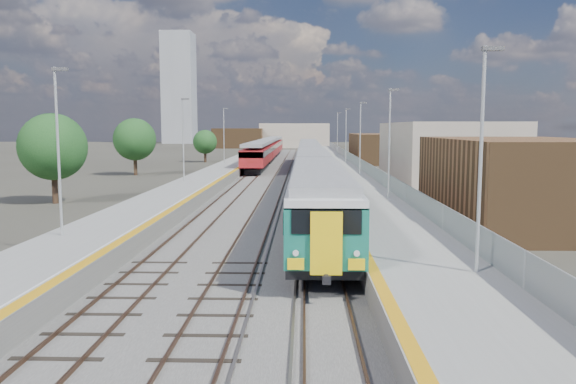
{
  "coord_description": "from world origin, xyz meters",
  "views": [
    {
      "loc": [
        0.75,
        -16.72,
        5.89
      ],
      "look_at": [
        -0.16,
        15.21,
        2.2
      ],
      "focal_mm": 35.0,
      "sensor_mm": 36.0,
      "label": 1
    }
  ],
  "objects": [
    {
      "name": "buildings",
      "position": [
        -18.12,
        138.6,
        10.7
      ],
      "size": [
        72.0,
        185.5,
        40.0
      ],
      "color": "brown",
      "rests_on": "ground"
    },
    {
      "name": "tree_d",
      "position": [
        19.4,
        71.08,
        4.06
      ],
      "size": [
        4.76,
        4.76,
        6.45
      ],
      "color": "#382619",
      "rests_on": "ground"
    },
    {
      "name": "platform_right",
      "position": [
        5.28,
        52.49,
        0.54
      ],
      "size": [
        4.7,
        155.0,
        8.52
      ],
      "color": "slate",
      "rests_on": "ground"
    },
    {
      "name": "tree_b",
      "position": [
        -20.03,
        51.74,
        4.41
      ],
      "size": [
        5.16,
        5.16,
        7.0
      ],
      "color": "#382619",
      "rests_on": "ground"
    },
    {
      "name": "tree_c",
      "position": [
        -15.96,
        77.83,
        3.43
      ],
      "size": [
        4.03,
        4.03,
        5.46
      ],
      "color": "#382619",
      "rests_on": "ground"
    },
    {
      "name": "ground",
      "position": [
        0.0,
        50.0,
        0.0
      ],
      "size": [
        320.0,
        320.0,
        0.0
      ],
      "primitive_type": "plane",
      "color": "#47443A",
      "rests_on": "ground"
    },
    {
      "name": "green_train",
      "position": [
        1.5,
        42.1,
        2.26
      ],
      "size": [
        2.91,
        81.05,
        3.21
      ],
      "color": "black",
      "rests_on": "ground"
    },
    {
      "name": "red_train",
      "position": [
        -5.5,
        79.12,
        2.21
      ],
      "size": [
        2.96,
        60.06,
        3.74
      ],
      "color": "black",
      "rests_on": "ground"
    },
    {
      "name": "ballast_bed",
      "position": [
        -2.25,
        52.5,
        0.03
      ],
      "size": [
        10.5,
        155.0,
        0.06
      ],
      "primitive_type": "cube",
      "color": "#565451",
      "rests_on": "ground"
    },
    {
      "name": "tree_a",
      "position": [
        -18.55,
        25.95,
        4.39
      ],
      "size": [
        5.15,
        5.15,
        6.97
      ],
      "color": "#382619",
      "rests_on": "ground"
    },
    {
      "name": "tracks",
      "position": [
        -1.65,
        54.18,
        0.11
      ],
      "size": [
        8.96,
        160.0,
        0.17
      ],
      "color": "#4C3323",
      "rests_on": "ground"
    },
    {
      "name": "platform_left",
      "position": [
        -9.05,
        52.49,
        0.52
      ],
      "size": [
        4.3,
        155.0,
        8.52
      ],
      "color": "slate",
      "rests_on": "ground"
    }
  ]
}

